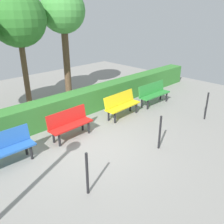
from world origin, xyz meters
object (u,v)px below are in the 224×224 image
at_px(bench_green, 154,93).
at_px(tree_mid, 18,19).
at_px(bench_yellow, 122,104).
at_px(bench_red, 70,123).
at_px(tree_near, 63,13).
at_px(bench_blue, 0,149).

xyz_separation_m(bench_green, tree_mid, (3.82, -3.34, 2.84)).
relative_size(bench_green, bench_yellow, 1.03).
bearing_deg(tree_mid, bench_red, 84.23).
height_order(bench_green, tree_near, tree_near).
relative_size(bench_red, tree_near, 0.31).
distance_m(bench_green, bench_red, 4.15).
height_order(bench_red, tree_mid, tree_mid).
relative_size(bench_green, tree_mid, 0.36).
distance_m(bench_yellow, bench_blue, 4.37).
height_order(bench_yellow, bench_blue, bench_blue).
bearing_deg(bench_yellow, tree_mid, -62.02).
bearing_deg(bench_yellow, bench_blue, -2.37).
distance_m(bench_green, tree_near, 4.94).
relative_size(bench_yellow, tree_near, 0.34).
distance_m(bench_green, bench_blue, 6.24).
xyz_separation_m(bench_green, bench_blue, (6.24, -0.03, 0.00)).
distance_m(bench_red, tree_near, 5.10).
height_order(bench_green, bench_blue, same).
bearing_deg(bench_blue, bench_red, -177.97).
xyz_separation_m(bench_green, bench_yellow, (1.87, -0.05, -0.00)).
bearing_deg(bench_green, tree_mid, -40.19).
relative_size(bench_yellow, bench_red, 1.09).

